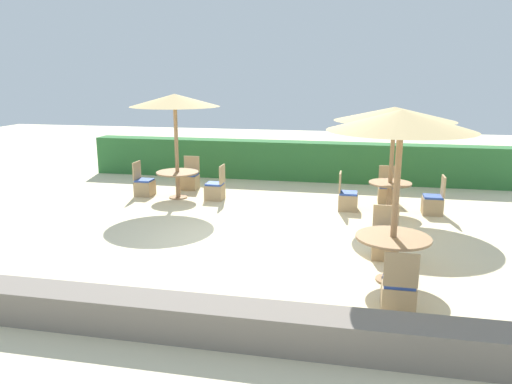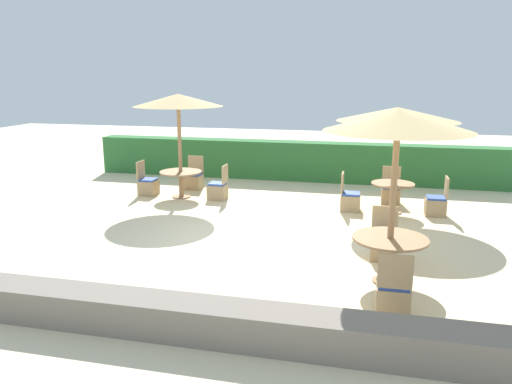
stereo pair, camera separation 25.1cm
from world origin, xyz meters
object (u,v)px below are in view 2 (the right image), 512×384
(patio_chair_back_left_west, at_px, (148,185))
(patio_chair_back_right_east, at_px, (436,205))
(patio_chair_back_right_north, at_px, (391,193))
(round_table_back_right, at_px, (392,190))
(patio_chair_back_left_east, at_px, (218,190))
(round_table_front_right, at_px, (390,246))
(round_table_back_left, at_px, (181,177))
(parasol_back_left, at_px, (178,101))
(patio_chair_front_right_south, at_px, (393,295))
(patio_chair_back_left_north, at_px, (194,180))
(patio_chair_front_right_north, at_px, (384,245))
(patio_chair_back_right_west, at_px, (350,200))
(parasol_back_right, at_px, (397,115))
(parasol_front_right, at_px, (398,122))

(patio_chair_back_left_west, distance_m, patio_chair_back_right_east, 7.49)
(patio_chair_back_left_west, distance_m, patio_chair_back_right_north, 6.50)
(round_table_back_right, bearing_deg, patio_chair_back_left_west, 176.98)
(patio_chair_back_left_east, height_order, round_table_front_right, patio_chair_back_left_east)
(round_table_back_left, relative_size, round_table_front_right, 0.95)
(parasol_back_left, bearing_deg, patio_chair_front_right_south, -46.35)
(patio_chair_back_left_north, relative_size, round_table_front_right, 0.79)
(patio_chair_front_right_north, bearing_deg, patio_chair_back_left_north, -40.65)
(patio_chair_back_right_west, bearing_deg, patio_chair_back_left_west, -93.93)
(patio_chair_back_left_west, relative_size, patio_chair_front_right_north, 1.00)
(patio_chair_back_left_east, xyz_separation_m, patio_chair_back_left_west, (-2.03, 0.04, 0.00))
(round_table_front_right, bearing_deg, patio_chair_back_right_west, 100.99)
(parasol_back_left, height_order, patio_chair_front_right_south, parasol_back_left)
(patio_chair_back_left_north, bearing_deg, parasol_back_right, 166.21)
(parasol_back_right, distance_m, patio_chair_back_right_west, 2.30)
(parasol_back_right, xyz_separation_m, patio_chair_back_right_north, (-0.00, 0.94, -2.08))
(patio_chair_back_left_west, bearing_deg, round_table_back_right, 86.98)
(round_table_front_right, bearing_deg, patio_chair_back_left_north, 133.66)
(round_table_back_left, height_order, patio_chair_back_left_north, patio_chair_back_left_north)
(parasol_front_right, relative_size, patio_chair_front_right_north, 2.95)
(round_table_front_right, xyz_separation_m, parasol_back_right, (0.17, 4.24, 1.73))
(patio_chair_back_left_west, bearing_deg, patio_chair_back_right_north, 95.27)
(parasol_front_right, bearing_deg, patio_chair_back_left_east, 133.21)
(patio_chair_back_left_north, height_order, patio_chair_back_left_west, same)
(parasol_back_left, xyz_separation_m, round_table_back_left, (0.00, 0.00, -2.00))
(round_table_back_left, distance_m, patio_chair_front_right_south, 7.74)
(patio_chair_front_right_north, xyz_separation_m, patio_chair_back_right_north, (0.23, 4.12, 0.00))
(patio_chair_back_right_east, bearing_deg, parasol_back_left, 87.50)
(patio_chair_back_left_west, bearing_deg, round_table_front_right, 53.99)
(patio_chair_front_right_north, bearing_deg, patio_chair_front_right_south, 92.53)
(patio_chair_back_left_north, height_order, patio_chair_front_right_south, same)
(parasol_front_right, bearing_deg, patio_chair_front_right_north, 93.19)
(parasol_back_right, height_order, patio_chair_back_right_west, parasol_back_right)
(patio_chair_back_left_east, bearing_deg, parasol_back_right, -93.90)
(round_table_back_left, relative_size, patio_chair_front_right_north, 1.21)
(patio_chair_front_right_north, bearing_deg, parasol_back_left, -33.44)
(patio_chair_front_right_south, bearing_deg, patio_chair_back_left_east, 127.47)
(patio_chair_back_right_east, bearing_deg, patio_chair_front_right_south, 167.79)
(patio_chair_front_right_south, bearing_deg, parasol_back_right, 88.53)
(round_table_back_right, bearing_deg, round_table_back_left, 177.02)
(parasol_back_left, distance_m, patio_chair_back_right_west, 5.05)
(parasol_back_right, bearing_deg, patio_chair_front_right_south, -91.47)
(patio_chair_front_right_south, distance_m, patio_chair_back_right_west, 5.34)
(patio_chair_back_left_west, relative_size, round_table_front_right, 0.79)
(parasol_back_left, xyz_separation_m, patio_chair_back_right_north, (5.47, 0.65, -2.31))
(parasol_back_left, bearing_deg, patio_chair_front_right_north, -33.44)
(patio_chair_back_right_west, bearing_deg, patio_chair_back_left_north, -107.05)
(patio_chair_back_right_north, bearing_deg, round_table_back_left, 6.81)
(patio_chair_back_right_west, bearing_deg, patio_chair_back_right_east, 91.05)
(patio_chair_back_left_west, relative_size, round_table_back_right, 0.92)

